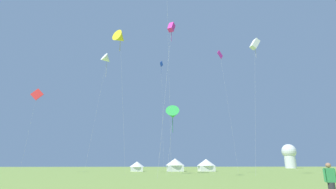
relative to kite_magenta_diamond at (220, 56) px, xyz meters
name	(u,v)px	position (x,y,z in m)	size (l,w,h in m)	color
kite_magenta_diamond	(220,56)	(0.00, 0.00, 0.00)	(2.69, 3.26, 29.36)	#E02DA3
kite_blue_diamond	(162,68)	(-14.03, 8.08, -0.59)	(1.14, 1.96, 29.19)	blue
kite_white_box	(255,44)	(1.34, -15.67, -4.76)	(3.43, 1.29, 24.08)	white
kite_yellow_delta	(120,38)	(-23.20, -14.13, -4.03)	(3.61, 3.21, 24.98)	yellow
kite_green_delta	(173,114)	(-12.71, -5.62, -16.13)	(3.23, 4.29, 13.36)	green
kite_white_delta	(107,59)	(-26.83, -4.49, -4.14)	(3.87, 3.93, 24.88)	white
kite_red_diamond	(37,95)	(-42.63, 1.38, -10.90)	(2.97, 1.15, 18.37)	red
kite_magenta_box	(171,28)	(-14.95, -22.80, -6.54)	(2.65, 2.85, 22.08)	#E02DA3
person_spectator	(331,184)	(-10.58, -44.69, -26.86)	(0.57, 0.30, 1.73)	#2D2D33
festival_tent_right	(137,166)	(-19.85, 9.07, -26.39)	(3.67, 3.67, 2.39)	white
festival_tent_center	(175,164)	(-10.36, 9.07, -25.97)	(4.83, 4.83, 3.14)	white
festival_tent_left	(206,164)	(-2.37, 9.07, -26.04)	(4.64, 4.64, 3.02)	white
observatory_dome	(289,155)	(48.82, 55.93, -21.70)	(6.40, 6.40, 10.80)	white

